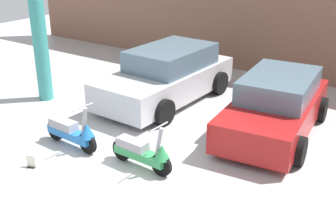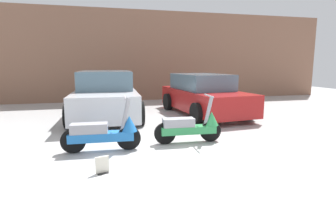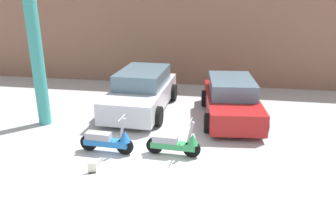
{
  "view_description": "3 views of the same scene",
  "coord_description": "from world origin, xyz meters",
  "px_view_note": "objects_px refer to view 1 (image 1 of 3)",
  "views": [
    {
      "loc": [
        5.01,
        -4.78,
        4.15
      ],
      "look_at": [
        0.31,
        2.06,
        0.79
      ],
      "focal_mm": 45.0,
      "sensor_mm": 36.0,
      "label": 1
    },
    {
      "loc": [
        -1.07,
        -4.31,
        1.62
      ],
      "look_at": [
        0.45,
        1.91,
        0.63
      ],
      "focal_mm": 28.0,
      "sensor_mm": 36.0,
      "label": 2
    },
    {
      "loc": [
        1.74,
        -6.78,
        4.04
      ],
      "look_at": [
        0.23,
        2.11,
        0.88
      ],
      "focal_mm": 35.0,
      "sensor_mm": 36.0,
      "label": 3
    }
  ],
  "objects_px": {
    "scooter_front_left": "(73,131)",
    "car_rear_left": "(167,76)",
    "car_rear_center": "(276,106)",
    "placard_near_left_scooter": "(31,162)",
    "scooter_front_right": "(143,152)",
    "support_column_side": "(38,25)"
  },
  "relations": [
    {
      "from": "scooter_front_left",
      "to": "car_rear_left",
      "type": "distance_m",
      "value": 3.4
    },
    {
      "from": "car_rear_center",
      "to": "placard_near_left_scooter",
      "type": "height_order",
      "value": "car_rear_center"
    },
    {
      "from": "scooter_front_right",
      "to": "scooter_front_left",
      "type": "bearing_deg",
      "value": -172.89
    },
    {
      "from": "scooter_front_right",
      "to": "placard_near_left_scooter",
      "type": "relative_size",
      "value": 5.49
    },
    {
      "from": "scooter_front_left",
      "to": "support_column_side",
      "type": "distance_m",
      "value": 3.53
    },
    {
      "from": "car_rear_left",
      "to": "placard_near_left_scooter",
      "type": "distance_m",
      "value": 4.46
    },
    {
      "from": "scooter_front_right",
      "to": "car_rear_left",
      "type": "distance_m",
      "value": 3.67
    },
    {
      "from": "scooter_front_right",
      "to": "car_rear_left",
      "type": "xyz_separation_m",
      "value": [
        -1.69,
        3.24,
        0.33
      ]
    },
    {
      "from": "support_column_side",
      "to": "scooter_front_right",
      "type": "bearing_deg",
      "value": -17.9
    },
    {
      "from": "car_rear_left",
      "to": "car_rear_center",
      "type": "xyz_separation_m",
      "value": [
        3.11,
        -0.26,
        -0.05
      ]
    },
    {
      "from": "car_rear_left",
      "to": "scooter_front_left",
      "type": "bearing_deg",
      "value": 0.7
    },
    {
      "from": "scooter_front_left",
      "to": "support_column_side",
      "type": "xyz_separation_m",
      "value": [
        -2.7,
        1.58,
        1.64
      ]
    },
    {
      "from": "scooter_front_left",
      "to": "scooter_front_right",
      "type": "bearing_deg",
      "value": 7.35
    },
    {
      "from": "scooter_front_right",
      "to": "support_column_side",
      "type": "height_order",
      "value": "support_column_side"
    },
    {
      "from": "scooter_front_left",
      "to": "car_rear_center",
      "type": "distance_m",
      "value": 4.46
    },
    {
      "from": "scooter_front_left",
      "to": "placard_near_left_scooter",
      "type": "relative_size",
      "value": 5.65
    },
    {
      "from": "support_column_side",
      "to": "placard_near_left_scooter",
      "type": "bearing_deg",
      "value": -44.7
    },
    {
      "from": "car_rear_center",
      "to": "placard_near_left_scooter",
      "type": "xyz_separation_m",
      "value": [
        -3.22,
        -4.16,
        -0.51
      ]
    },
    {
      "from": "car_rear_center",
      "to": "placard_near_left_scooter",
      "type": "relative_size",
      "value": 15.38
    },
    {
      "from": "scooter_front_right",
      "to": "support_column_side",
      "type": "relative_size",
      "value": 0.36
    },
    {
      "from": "scooter_front_right",
      "to": "placard_near_left_scooter",
      "type": "distance_m",
      "value": 2.17
    },
    {
      "from": "car_rear_left",
      "to": "placard_near_left_scooter",
      "type": "xyz_separation_m",
      "value": [
        -0.11,
        -4.42,
        -0.56
      ]
    }
  ]
}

